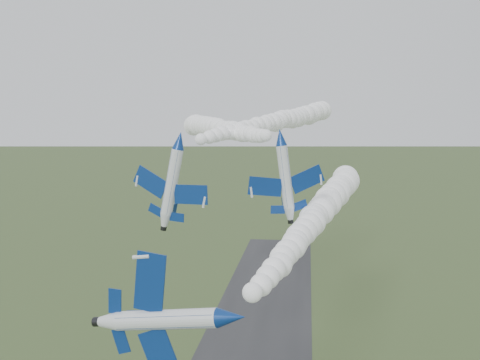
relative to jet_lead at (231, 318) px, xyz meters
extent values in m
cylinder|color=white|center=(-0.03, 0.12, -0.01)|extent=(3.39, 9.08, 1.80)
cone|color=navy|center=(-1.05, -5.41, -0.01)|extent=(2.20, 2.62, 1.80)
cone|color=white|center=(0.95, 5.43, -0.01)|extent=(2.12, 2.20, 1.80)
cylinder|color=black|center=(1.14, 6.48, -0.01)|extent=(1.01, 0.79, 0.91)
ellipsoid|color=black|center=(0.13, -2.24, 0.08)|extent=(1.74, 3.22, 1.20)
cube|color=navy|center=(-0.49, 1.07, 3.12)|extent=(1.31, 2.66, 4.85)
cube|color=navy|center=(0.43, 0.90, -3.18)|extent=(1.31, 2.66, 4.85)
cube|color=navy|center=(0.54, 4.54, 1.67)|extent=(0.62, 1.22, 2.11)
cube|color=navy|center=(1.02, 4.45, -1.69)|extent=(0.62, 1.22, 2.11)
cube|color=navy|center=(2.07, 4.00, 0.19)|extent=(2.59, 2.09, 0.47)
cylinder|color=white|center=(-12.07, 33.21, 12.40)|extent=(4.67, 9.65, 2.02)
cone|color=navy|center=(-13.80, 27.49, 12.40)|extent=(2.65, 2.96, 2.02)
cone|color=white|center=(-10.41, 38.71, 12.40)|extent=(2.52, 2.53, 2.02)
cylinder|color=black|center=(-10.08, 39.79, 12.40)|extent=(1.17, 0.94, 1.02)
ellipsoid|color=black|center=(-12.64, 30.84, 13.02)|extent=(2.23, 3.50, 1.35)
cube|color=navy|center=(-15.00, 35.04, 12.97)|extent=(5.66, 4.06, 1.28)
cube|color=navy|center=(-8.68, 33.13, 11.50)|extent=(5.66, 4.06, 1.28)
cube|color=navy|center=(-12.39, 38.25, 12.79)|extent=(2.49, 1.83, 0.60)
cube|color=navy|center=(-9.01, 37.23, 12.01)|extent=(2.49, 1.83, 0.60)
cube|color=navy|center=(-10.47, 37.39, 13.83)|extent=(1.16, 1.92, 2.45)
cylinder|color=white|center=(1.96, 32.87, 12.91)|extent=(5.02, 8.57, 1.73)
cone|color=navy|center=(4.13, 27.90, 12.91)|extent=(2.49, 2.75, 1.73)
cone|color=white|center=(-0.13, 37.65, 12.91)|extent=(2.32, 2.38, 1.73)
cylinder|color=black|center=(-0.54, 38.59, 12.91)|extent=(1.05, 0.91, 0.88)
ellipsoid|color=black|center=(2.77, 30.81, 13.48)|extent=(2.24, 3.16, 1.15)
cube|color=navy|center=(-1.13, 32.41, 12.34)|extent=(5.27, 4.12, 0.78)
cube|color=navy|center=(4.44, 34.84, 13.17)|extent=(5.27, 4.12, 0.78)
cube|color=navy|center=(-1.24, 36.16, 12.68)|extent=(2.32, 1.85, 0.38)
cube|color=navy|center=(1.73, 37.45, 13.13)|extent=(2.32, 1.85, 0.38)
cube|color=navy|center=(0.17, 36.51, 14.22)|extent=(1.05, 1.67, 2.25)
camera|label=1|loc=(5.71, -39.33, 15.12)|focal=40.00mm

